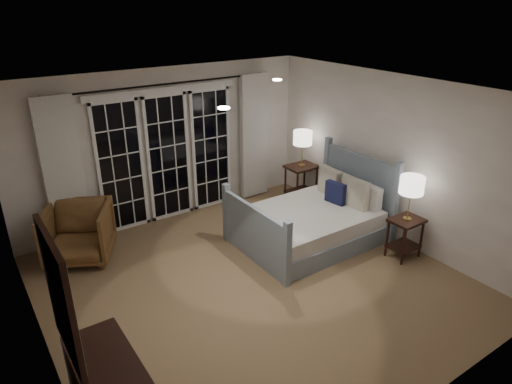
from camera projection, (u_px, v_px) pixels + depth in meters
floor at (253, 283)px, 6.03m from camera, size 5.00×5.00×0.00m
ceiling at (252, 93)px, 5.04m from camera, size 5.00×5.00×0.00m
wall_left at (30, 258)px, 4.23m from camera, size 0.02×5.00×2.50m
wall_right at (390, 158)px, 6.83m from camera, size 0.02×5.00×2.50m
wall_back at (166, 145)px, 7.43m from camera, size 5.00×0.02×2.50m
wall_front at (427, 301)px, 3.64m from camera, size 5.00×0.02×2.50m
french_doors at (168, 155)px, 7.46m from camera, size 2.50×0.04×2.20m
curtain_rod at (164, 84)px, 6.95m from camera, size 3.50×0.03×0.03m
curtain_left at (64, 174)px, 6.52m from camera, size 0.55×0.10×2.25m
curtain_right at (254, 137)px, 8.23m from camera, size 0.55×0.10×2.25m
downlight_a at (277, 80)px, 5.91m from camera, size 0.12×0.12×0.01m
downlight_b at (224, 108)px, 4.43m from camera, size 0.12×0.12×0.01m
bed at (313, 221)px, 6.99m from camera, size 2.09×1.49×1.21m
nightstand_left at (405, 232)px, 6.50m from camera, size 0.46×0.37×0.60m
nightstand_right at (301, 178)px, 8.26m from camera, size 0.54×0.43×0.69m
lamp_left at (412, 185)px, 6.22m from camera, size 0.33×0.33×0.64m
lamp_right at (303, 138)px, 7.96m from camera, size 0.33×0.33×0.64m
armchair at (78, 233)px, 6.44m from camera, size 1.18×1.19×0.81m
mirror at (61, 299)px, 3.18m from camera, size 0.05×0.85×1.00m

